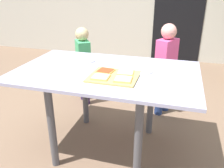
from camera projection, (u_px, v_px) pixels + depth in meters
ground_plane at (107, 146)px, 2.20m from camera, size 16.00×16.00×0.00m
house_door at (179, 7)px, 4.29m from camera, size 0.90×0.02×2.00m
dining_table at (106, 82)px, 1.94m from camera, size 1.47×0.91×0.75m
cutting_board at (114, 76)px, 1.77m from camera, size 0.36×0.32×0.01m
pizza_slice_near_right at (123, 79)px, 1.68m from camera, size 0.13×0.13×0.01m
pizza_slice_far_left at (105, 71)px, 1.84m from camera, size 0.14×0.14×0.01m
pizza_slice_near_left at (101, 77)px, 1.72m from camera, size 0.13×0.13×0.01m
pizza_slice_far_right at (125, 72)px, 1.81m from camera, size 0.14×0.14×0.01m
plate_white_left at (84, 60)px, 2.14m from camera, size 0.19×0.19×0.01m
plate_white_right at (141, 71)px, 1.89m from camera, size 0.19×0.19×0.01m
child_left at (83, 62)px, 2.84m from camera, size 0.25×0.28×0.94m
child_right at (166, 65)px, 2.57m from camera, size 0.24×0.28×1.03m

